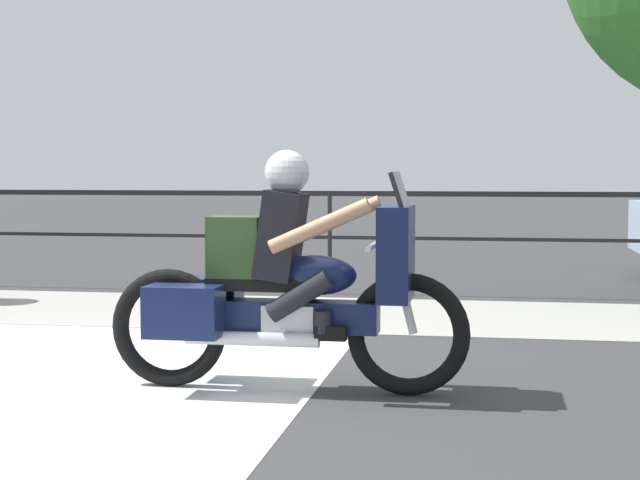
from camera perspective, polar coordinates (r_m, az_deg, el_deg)
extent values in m
plane|color=#38383A|center=(6.66, -6.40, -8.44)|extent=(120.00, 120.00, 0.00)
cube|color=#A8A59E|center=(9.92, -0.92, -4.26)|extent=(44.00, 2.40, 0.01)
cube|color=silver|center=(6.81, -14.85, -8.24)|extent=(3.39, 6.00, 0.01)
cube|color=black|center=(11.40, 0.57, 2.73)|extent=(36.00, 0.04, 0.06)
cube|color=black|center=(11.42, 0.57, 0.16)|extent=(36.00, 0.03, 0.04)
cylinder|color=black|center=(11.43, 0.57, -0.14)|extent=(0.05, 0.05, 1.20)
torus|color=black|center=(6.30, 5.16, -5.49)|extent=(0.79, 0.11, 0.79)
torus|color=black|center=(6.62, -8.77, -5.07)|extent=(0.79, 0.11, 0.79)
cube|color=#141E47|center=(6.40, -1.98, -4.43)|extent=(1.21, 0.22, 0.20)
cube|color=silver|center=(6.40, -1.70, -4.88)|extent=(0.34, 0.26, 0.26)
ellipsoid|color=#141E47|center=(6.33, -0.29, -2.06)|extent=(0.55, 0.30, 0.26)
cube|color=black|center=(6.41, -3.38, -2.53)|extent=(0.70, 0.28, 0.08)
cube|color=#141E47|center=(6.25, 4.45, -0.77)|extent=(0.20, 0.56, 0.60)
cube|color=#1E232B|center=(6.22, 4.66, 2.90)|extent=(0.10, 0.47, 0.24)
cylinder|color=silver|center=(6.26, 3.18, -0.30)|extent=(0.04, 0.70, 0.04)
cylinder|color=silver|center=(6.31, -3.99, -5.76)|extent=(0.88, 0.09, 0.09)
cube|color=#141E47|center=(6.32, -7.92, -4.13)|extent=(0.48, 0.28, 0.33)
cube|color=#141E47|center=(6.77, -6.69, -3.57)|extent=(0.48, 0.28, 0.33)
cylinder|color=silver|center=(6.27, 4.90, -3.15)|extent=(0.18, 0.06, 0.52)
cube|color=black|center=(6.35, -2.28, 0.27)|extent=(0.32, 0.36, 0.60)
sphere|color=tan|center=(6.33, -1.93, 3.78)|extent=(0.23, 0.23, 0.23)
sphere|color=#B7B7BC|center=(6.33, -1.93, 3.96)|extent=(0.29, 0.29, 0.29)
cylinder|color=black|center=(6.21, -1.20, -3.29)|extent=(0.44, 0.13, 0.34)
cylinder|color=black|center=(6.21, 0.17, -4.79)|extent=(0.11, 0.11, 0.14)
cube|color=black|center=(6.21, 0.62, -5.44)|extent=(0.20, 0.10, 0.09)
cylinder|color=black|center=(6.50, -0.70, -2.96)|extent=(0.44, 0.13, 0.34)
cylinder|color=black|center=(6.50, 0.61, -4.39)|extent=(0.11, 0.11, 0.14)
cube|color=black|center=(6.50, 1.04, -5.01)|extent=(0.20, 0.10, 0.09)
cylinder|color=tan|center=(5.99, -0.03, 0.81)|extent=(0.64, 0.09, 0.35)
cylinder|color=tan|center=(6.59, 0.85, 1.10)|extent=(0.64, 0.09, 0.35)
cube|color=#2D4723|center=(6.43, -4.89, -0.43)|extent=(0.34, 0.28, 0.41)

